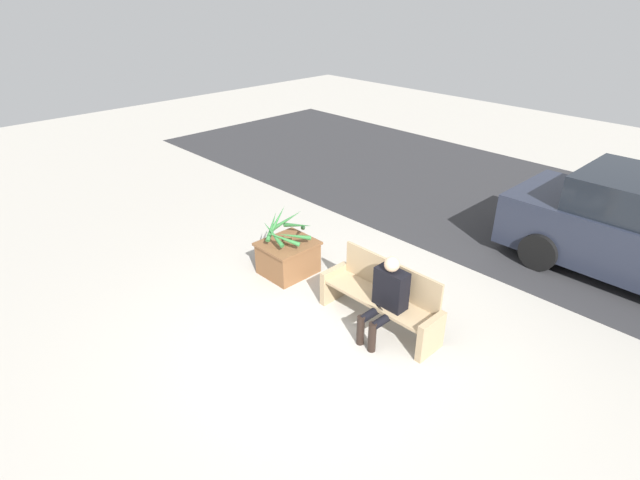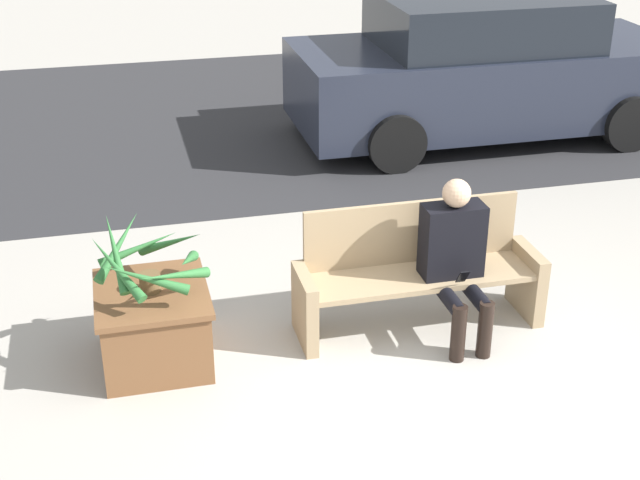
{
  "view_description": "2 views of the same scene",
  "coord_description": "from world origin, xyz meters",
  "px_view_note": "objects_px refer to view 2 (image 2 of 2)",
  "views": [
    {
      "loc": [
        3.69,
        -3.5,
        4.2
      ],
      "look_at": [
        -0.96,
        0.96,
        0.85
      ],
      "focal_mm": 28.0,
      "sensor_mm": 36.0,
      "label": 1
    },
    {
      "loc": [
        -1.83,
        -4.37,
        3.42
      ],
      "look_at": [
        -0.48,
        1.1,
        0.7
      ],
      "focal_mm": 50.0,
      "sensor_mm": 36.0,
      "label": 2
    }
  ],
  "objects_px": {
    "planter_box": "(154,323)",
    "parked_car": "(485,69)",
    "potted_plant": "(146,261)",
    "person_seated": "(456,253)",
    "bench": "(417,272)"
  },
  "relations": [
    {
      "from": "planter_box",
      "to": "parked_car",
      "type": "relative_size",
      "value": 0.19
    },
    {
      "from": "planter_box",
      "to": "parked_car",
      "type": "xyz_separation_m",
      "value": [
        4.05,
        3.9,
        0.49
      ]
    },
    {
      "from": "planter_box",
      "to": "potted_plant",
      "type": "bearing_deg",
      "value": -133.27
    },
    {
      "from": "potted_plant",
      "to": "person_seated",
      "type": "bearing_deg",
      "value": -3.28
    },
    {
      "from": "person_seated",
      "to": "parked_car",
      "type": "relative_size",
      "value": 0.27
    },
    {
      "from": "potted_plant",
      "to": "bench",
      "type": "bearing_deg",
      "value": 1.95
    },
    {
      "from": "bench",
      "to": "potted_plant",
      "type": "bearing_deg",
      "value": -178.05
    },
    {
      "from": "person_seated",
      "to": "potted_plant",
      "type": "relative_size",
      "value": 1.45
    },
    {
      "from": "person_seated",
      "to": "potted_plant",
      "type": "bearing_deg",
      "value": 176.72
    },
    {
      "from": "bench",
      "to": "planter_box",
      "type": "distance_m",
      "value": 1.9
    },
    {
      "from": "parked_car",
      "to": "potted_plant",
      "type": "bearing_deg",
      "value": -136.06
    },
    {
      "from": "potted_plant",
      "to": "parked_car",
      "type": "bearing_deg",
      "value": 43.94
    },
    {
      "from": "bench",
      "to": "potted_plant",
      "type": "height_order",
      "value": "potted_plant"
    },
    {
      "from": "bench",
      "to": "parked_car",
      "type": "distance_m",
      "value": 4.43
    },
    {
      "from": "parked_car",
      "to": "planter_box",
      "type": "bearing_deg",
      "value": -136.06
    }
  ]
}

